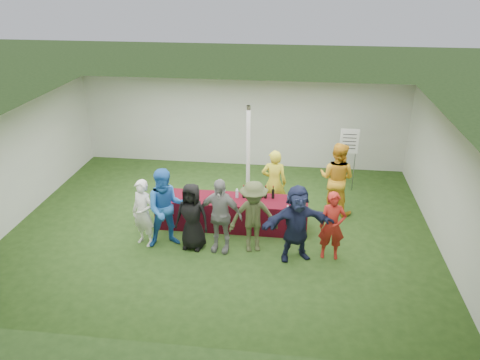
# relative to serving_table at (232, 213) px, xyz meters

# --- Properties ---
(ground) EXTENTS (60.00, 60.00, 0.00)m
(ground) POSITION_rel_serving_table_xyz_m (-0.24, -0.02, -0.38)
(ground) COLOR #284719
(ground) RESTS_ON ground
(tent) EXTENTS (10.00, 10.00, 10.00)m
(tent) POSITION_rel_serving_table_xyz_m (0.26, 1.18, 0.98)
(tent) COLOR white
(tent) RESTS_ON ground
(serving_table) EXTENTS (3.60, 0.80, 0.75)m
(serving_table) POSITION_rel_serving_table_xyz_m (0.00, 0.00, 0.00)
(serving_table) COLOR #570912
(serving_table) RESTS_ON ground
(wine_bottles) EXTENTS (0.77, 0.15, 0.32)m
(wine_bottles) POSITION_rel_serving_table_xyz_m (0.62, 0.14, 0.50)
(wine_bottles) COLOR black
(wine_bottles) RESTS_ON serving_table
(wine_glasses) EXTENTS (2.84, 0.14, 0.16)m
(wine_glasses) POSITION_rel_serving_table_xyz_m (-0.41, -0.26, 0.49)
(wine_glasses) COLOR silver
(wine_glasses) RESTS_ON serving_table
(water_bottle) EXTENTS (0.07, 0.07, 0.23)m
(water_bottle) POSITION_rel_serving_table_xyz_m (0.12, 0.08, 0.48)
(water_bottle) COLOR silver
(water_bottle) RESTS_ON serving_table
(bar_towel) EXTENTS (0.25, 0.18, 0.03)m
(bar_towel) POSITION_rel_serving_table_xyz_m (1.48, 0.05, 0.39)
(bar_towel) COLOR white
(bar_towel) RESTS_ON serving_table
(dump_bucket) EXTENTS (0.25, 0.25, 0.18)m
(dump_bucket) POSITION_rel_serving_table_xyz_m (1.63, -0.22, 0.46)
(dump_bucket) COLOR slate
(dump_bucket) RESTS_ON serving_table
(wine_list_sign) EXTENTS (0.50, 0.03, 1.80)m
(wine_list_sign) POSITION_rel_serving_table_xyz_m (2.89, 2.46, 0.94)
(wine_list_sign) COLOR slate
(wine_list_sign) RESTS_ON ground
(staff_pourer) EXTENTS (0.64, 0.42, 1.72)m
(staff_pourer) POSITION_rel_serving_table_xyz_m (0.95, 0.80, 0.49)
(staff_pourer) COLOR yellow
(staff_pourer) RESTS_ON ground
(staff_back) EXTENTS (1.12, 1.02, 1.87)m
(staff_back) POSITION_rel_serving_table_xyz_m (2.51, 1.09, 0.56)
(staff_back) COLOR gold
(staff_back) RESTS_ON ground
(customer_0) EXTENTS (0.68, 0.58, 1.57)m
(customer_0) POSITION_rel_serving_table_xyz_m (-1.84, -1.02, 0.41)
(customer_0) COLOR white
(customer_0) RESTS_ON ground
(customer_1) EXTENTS (1.08, 0.96, 1.84)m
(customer_1) POSITION_rel_serving_table_xyz_m (-1.31, -0.98, 0.55)
(customer_1) COLOR blue
(customer_1) RESTS_ON ground
(customer_2) EXTENTS (0.82, 0.60, 1.55)m
(customer_2) POSITION_rel_serving_table_xyz_m (-0.73, -1.02, 0.40)
(customer_2) COLOR black
(customer_2) RESTS_ON ground
(customer_3) EXTENTS (1.05, 0.55, 1.72)m
(customer_3) POSITION_rel_serving_table_xyz_m (-0.11, -1.04, 0.48)
(customer_3) COLOR gray
(customer_3) RESTS_ON ground
(customer_4) EXTENTS (1.19, 0.86, 1.66)m
(customer_4) POSITION_rel_serving_table_xyz_m (0.62, -0.97, 0.46)
(customer_4) COLOR #454C2A
(customer_4) RESTS_ON ground
(customer_5) EXTENTS (1.67, 0.99, 1.71)m
(customer_5) POSITION_rel_serving_table_xyz_m (1.55, -1.17, 0.48)
(customer_5) COLOR #1C2343
(customer_5) RESTS_ON ground
(customer_6) EXTENTS (0.56, 0.37, 1.54)m
(customer_6) POSITION_rel_serving_table_xyz_m (2.30, -1.04, 0.39)
(customer_6) COLOR #A41F18
(customer_6) RESTS_ON ground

